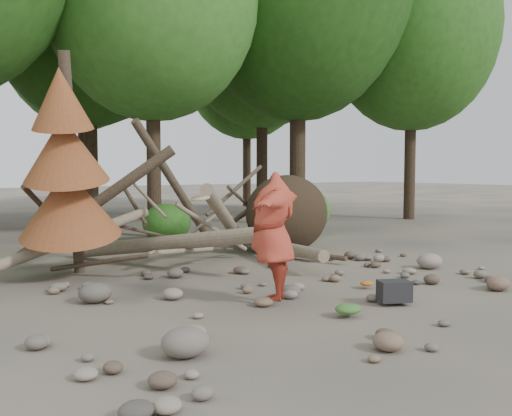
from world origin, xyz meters
TOP-DOWN VIEW (x-y plane):
  - ground at (0.00, 0.00)m, footprint 120.00×120.00m
  - deadfall_pile at (2.02, 4.24)m, footprint 8.55×5.24m
  - dead_conifer at (-3.12, 3.37)m, footprint 2.06×2.16m
  - bush_mid at (0.80, 7.80)m, footprint 1.40×1.40m
  - bush_right at (5.00, 7.00)m, footprint 2.00×2.00m
  - frisbee_thrower at (-0.87, -0.19)m, footprint 2.54×2.21m
  - backpack at (0.74, -1.22)m, footprint 0.58×0.49m
  - cloth_green at (-0.38, -1.41)m, footprint 0.41×0.34m
  - cloth_orange at (1.21, -0.11)m, footprint 0.26×0.22m
  - boulder_front_left at (-3.10, -1.72)m, footprint 0.57×0.51m
  - boulder_front_right at (3.05, -1.46)m, footprint 0.42×0.38m
  - boulder_mid_right at (3.77, 0.68)m, footprint 0.55×0.50m
  - boulder_mid_left at (-3.19, 1.44)m, footprint 0.54×0.48m

SIDE VIEW (x-z plane):
  - ground at x=0.00m, z-range 0.00..0.00m
  - cloth_orange at x=1.21m, z-range 0.00..0.10m
  - cloth_green at x=-0.38m, z-range 0.00..0.15m
  - boulder_front_right at x=3.05m, z-range 0.00..0.25m
  - boulder_mid_left at x=-3.19m, z-range 0.00..0.32m
  - backpack at x=0.74m, z-range 0.00..0.32m
  - boulder_mid_right at x=3.77m, z-range 0.00..0.33m
  - boulder_front_left at x=-3.10m, z-range 0.00..0.34m
  - bush_mid at x=0.80m, z-range 0.00..1.12m
  - bush_right at x=5.00m, z-range 0.00..1.60m
  - deadfall_pile at x=2.02m, z-range -0.70..2.60m
  - frisbee_thrower at x=-0.87m, z-range 0.08..2.10m
  - dead_conifer at x=-3.12m, z-range -0.06..4.29m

